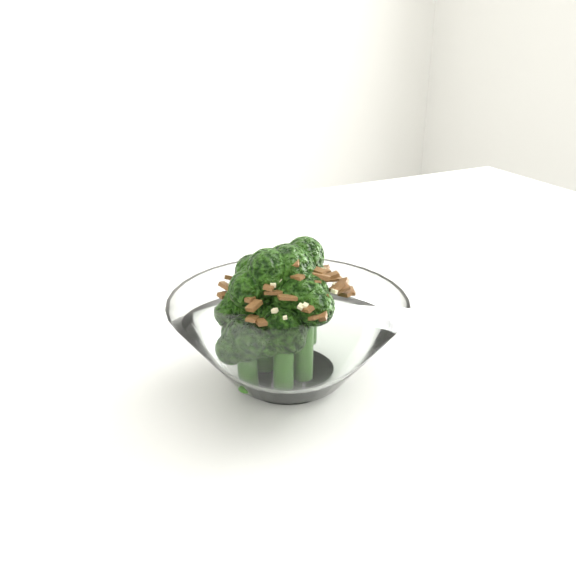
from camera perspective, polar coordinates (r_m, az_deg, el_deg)
table at (r=0.68m, az=1.77°, el=-6.93°), size 1.29×0.95×0.75m
broccoli_dish at (r=0.51m, az=-0.19°, el=-3.71°), size 0.19×0.19×0.12m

